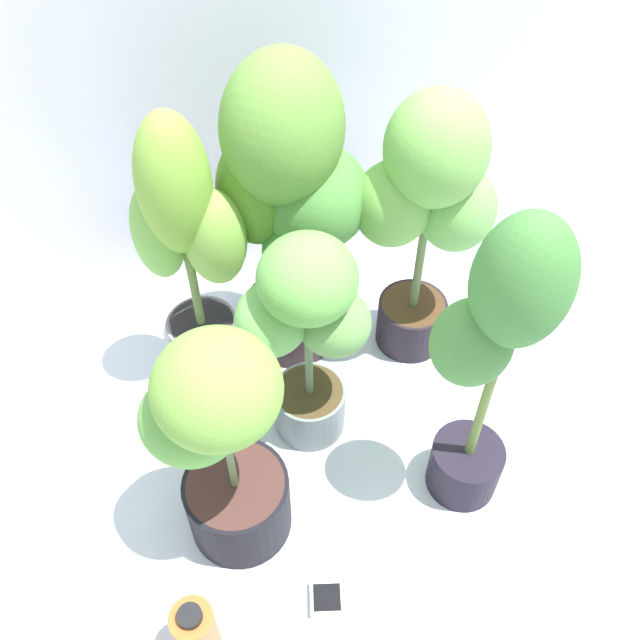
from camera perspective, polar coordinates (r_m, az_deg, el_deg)
ground_plane at (r=1.95m, az=1.67°, el=-11.37°), size 8.00×8.00×0.00m
potted_plant_center at (r=1.67m, az=-1.17°, el=-0.64°), size 0.38×0.31×0.69m
potted_plant_front_right at (r=1.50m, az=13.86°, el=-2.69°), size 0.29×0.25×0.92m
potted_plant_back_center at (r=1.81m, az=-2.56°, el=10.11°), size 0.49×0.43×0.95m
potted_plant_back_left at (r=1.80m, az=-10.59°, el=5.61°), size 0.33×0.26×0.88m
potted_plant_front_left at (r=1.54m, az=-8.17°, el=-9.81°), size 0.39×0.36×0.70m
potted_plant_back_right at (r=1.83m, az=8.72°, el=9.23°), size 0.40×0.36×0.86m
hygrometer_box at (r=1.78m, az=0.57°, el=-21.82°), size 0.10×0.10×0.03m
nutrient_bottle at (r=1.68m, az=-10.03°, el=-23.83°), size 0.09×0.09×0.22m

